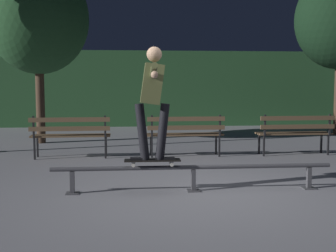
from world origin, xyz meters
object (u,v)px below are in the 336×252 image
(grind_rail, at_px, (193,171))
(park_bench_leftmost, at_px, (70,132))
(skateboard, at_px, (152,161))
(park_bench_right_center, at_px, (295,130))
(skateboarder, at_px, (152,93))
(tree_far_left, at_px, (38,19))
(park_bench_left_center, at_px, (185,131))

(grind_rail, bearing_deg, park_bench_leftmost, 125.21)
(skateboard, height_order, park_bench_right_center, park_bench_right_center)
(skateboard, bearing_deg, grind_rail, 0.00)
(skateboarder, bearing_deg, grind_rail, 0.00)
(skateboarder, distance_m, park_bench_leftmost, 3.42)
(skateboard, xyz_separation_m, skateboarder, (0.00, -0.00, 0.94))
(grind_rail, distance_m, park_bench_right_center, 3.95)
(park_bench_leftmost, bearing_deg, park_bench_right_center, 0.00)
(park_bench_leftmost, relative_size, tree_far_left, 0.35)
(skateboarder, bearing_deg, park_bench_leftmost, 117.06)
(grind_rail, height_order, park_bench_right_center, park_bench_right_center)
(grind_rail, height_order, park_bench_left_center, park_bench_left_center)
(park_bench_leftmost, relative_size, park_bench_left_center, 1.00)
(skateboarder, distance_m, tree_far_left, 6.27)
(skateboard, xyz_separation_m, tree_far_left, (-2.58, 5.44, 2.70))
(park_bench_left_center, bearing_deg, tree_far_left, 144.03)
(skateboarder, distance_m, park_bench_right_center, 4.43)
(grind_rail, xyz_separation_m, tree_far_left, (-3.16, 5.44, 2.86))
(grind_rail, distance_m, tree_far_left, 6.91)
(grind_rail, bearing_deg, park_bench_left_center, 84.87)
(grind_rail, relative_size, park_bench_right_center, 2.47)
(tree_far_left, bearing_deg, park_bench_left_center, -35.97)
(skateboard, height_order, park_bench_left_center, park_bench_left_center)
(skateboard, distance_m, park_bench_right_center, 4.35)
(skateboarder, height_order, tree_far_left, tree_far_left)
(park_bench_leftmost, relative_size, park_bench_right_center, 1.00)
(skateboarder, xyz_separation_m, park_bench_leftmost, (-1.51, 2.95, -0.84))
(park_bench_left_center, bearing_deg, park_bench_right_center, 0.00)
(park_bench_right_center, bearing_deg, tree_far_left, 156.72)
(tree_far_left, bearing_deg, park_bench_right_center, -23.28)
(skateboard, distance_m, skateboarder, 0.94)
(skateboard, height_order, park_bench_leftmost, park_bench_leftmost)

